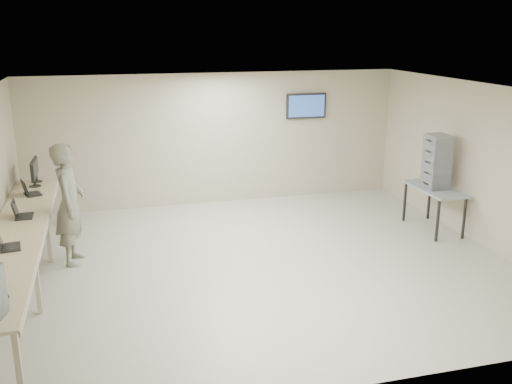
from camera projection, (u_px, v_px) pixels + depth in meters
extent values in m
cube|color=beige|center=(259.00, 263.00, 9.33)|extent=(8.00, 7.00, 0.01)
cube|color=white|center=(259.00, 90.00, 8.55)|extent=(8.00, 7.00, 0.01)
cube|color=#B6A890|center=(216.00, 139.00, 12.19)|extent=(8.00, 0.01, 2.80)
cube|color=#B6A890|center=(351.00, 268.00, 5.69)|extent=(8.00, 0.01, 2.80)
cube|color=#B6A890|center=(480.00, 165.00, 9.93)|extent=(0.01, 7.00, 2.80)
cube|color=black|center=(306.00, 106.00, 12.48)|extent=(0.15, 0.04, 0.15)
cube|color=black|center=(306.00, 106.00, 12.44)|extent=(0.90, 0.06, 0.55)
cube|color=navy|center=(307.00, 106.00, 12.41)|extent=(0.82, 0.01, 0.47)
cube|color=tan|center=(18.00, 232.00, 8.19)|extent=(0.75, 6.00, 0.04)
cube|color=#B4AD9E|center=(46.00, 231.00, 8.29)|extent=(0.02, 6.00, 0.06)
cube|color=#B4AD9E|center=(18.00, 365.00, 5.75)|extent=(0.06, 0.06, 0.86)
cube|color=#B4AD9E|center=(37.00, 284.00, 7.56)|extent=(0.06, 0.06, 0.86)
cube|color=#B4AD9E|center=(9.00, 241.00, 9.08)|extent=(0.06, 0.06, 0.86)
cube|color=#B4AD9E|center=(48.00, 238.00, 9.23)|extent=(0.06, 0.06, 0.86)
cube|color=#B4AD9E|center=(23.00, 205.00, 10.89)|extent=(0.06, 0.06, 0.86)
cube|color=#B4AD9E|center=(56.00, 203.00, 11.04)|extent=(0.06, 0.06, 0.86)
cube|color=black|center=(10.00, 247.00, 7.54)|extent=(0.29, 0.38, 0.02)
cube|color=black|center=(0.00, 239.00, 7.47)|extent=(0.09, 0.29, 0.20)
cube|color=black|center=(24.00, 216.00, 8.76)|extent=(0.26, 0.35, 0.02)
cube|color=black|center=(15.00, 209.00, 8.69)|extent=(0.08, 0.33, 0.25)
cube|color=black|center=(16.00, 208.00, 8.70)|extent=(0.06, 0.29, 0.21)
cube|color=black|center=(33.00, 194.00, 9.93)|extent=(0.35, 0.41, 0.02)
cube|color=black|center=(24.00, 187.00, 9.86)|extent=(0.17, 0.33, 0.25)
cube|color=black|center=(25.00, 187.00, 9.86)|extent=(0.14, 0.29, 0.21)
cylinder|color=black|center=(35.00, 186.00, 10.43)|extent=(0.21, 0.21, 0.02)
cube|color=black|center=(35.00, 181.00, 10.41)|extent=(0.04, 0.03, 0.17)
cube|color=black|center=(33.00, 170.00, 10.35)|extent=(0.05, 0.48, 0.32)
cube|color=black|center=(35.00, 170.00, 10.36)|extent=(0.00, 0.43, 0.27)
cylinder|color=black|center=(37.00, 182.00, 10.74)|extent=(0.21, 0.21, 0.02)
cube|color=black|center=(36.00, 177.00, 10.71)|extent=(0.04, 0.03, 0.16)
cube|color=black|center=(35.00, 166.00, 10.65)|extent=(0.05, 0.46, 0.31)
cube|color=black|center=(37.00, 166.00, 10.66)|extent=(0.00, 0.42, 0.27)
imported|color=slate|center=(70.00, 204.00, 9.10)|extent=(0.56, 0.77, 1.98)
cube|color=gray|center=(435.00, 189.00, 10.64)|extent=(0.64, 1.37, 0.04)
cube|color=black|center=(438.00, 221.00, 10.15)|extent=(0.04, 0.04, 0.79)
cube|color=black|center=(405.00, 202.00, 11.23)|extent=(0.04, 0.04, 0.79)
cube|color=black|center=(464.00, 218.00, 10.28)|extent=(0.04, 0.04, 0.79)
cube|color=black|center=(429.00, 200.00, 11.37)|extent=(0.04, 0.04, 0.79)
cube|color=slate|center=(435.00, 183.00, 10.60)|extent=(0.38, 0.42, 0.20)
cube|color=slate|center=(436.00, 172.00, 10.55)|extent=(0.38, 0.42, 0.20)
cube|color=slate|center=(437.00, 162.00, 10.49)|extent=(0.38, 0.42, 0.20)
cube|color=slate|center=(438.00, 151.00, 10.43)|extent=(0.38, 0.42, 0.20)
cube|color=slate|center=(439.00, 140.00, 10.38)|extent=(0.38, 0.42, 0.20)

